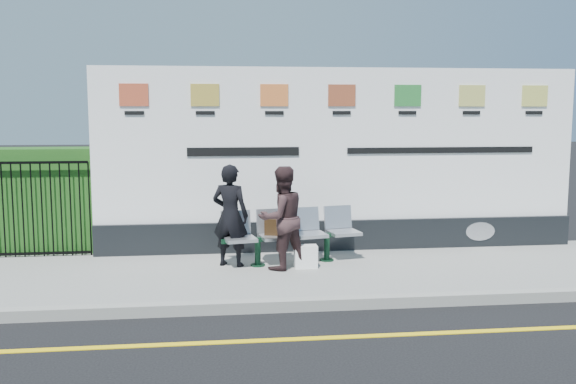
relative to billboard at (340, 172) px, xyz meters
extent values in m
plane|color=black|center=(-0.50, -3.85, -1.42)|extent=(80.00, 80.00, 0.00)
cube|color=gray|center=(-0.50, -1.35, -1.36)|extent=(14.00, 3.00, 0.12)
cube|color=gray|center=(-0.50, -2.85, -1.35)|extent=(14.00, 0.18, 0.14)
cube|color=yellow|center=(-0.50, -3.85, -1.42)|extent=(14.00, 0.10, 0.01)
cube|color=black|center=(0.00, 0.00, -1.05)|extent=(8.00, 0.30, 0.50)
cube|color=white|center=(0.00, 0.00, 0.45)|extent=(8.00, 0.14, 2.50)
cube|color=#205319|center=(-5.08, 0.45, -0.45)|extent=(2.35, 0.70, 1.70)
imported|color=black|center=(-1.85, -0.97, -0.54)|extent=(0.66, 0.56, 1.53)
imported|color=#372325|center=(-1.11, -1.24, -0.54)|extent=(0.91, 0.82, 1.51)
cube|color=black|center=(-1.18, -0.97, -0.72)|extent=(0.34, 0.21, 0.25)
cube|color=white|center=(-0.75, -1.22, -1.13)|extent=(0.33, 0.20, 0.33)
camera|label=1|loc=(-2.12, -10.38, 1.02)|focal=40.00mm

